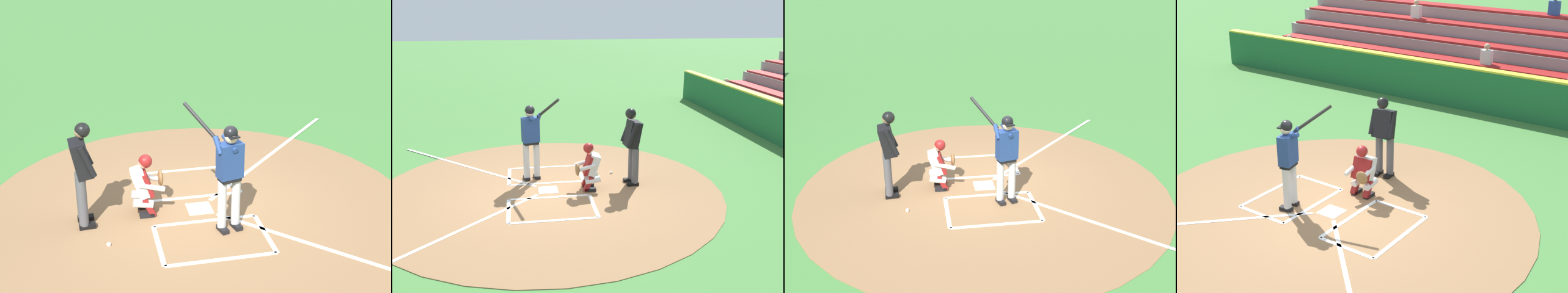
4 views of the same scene
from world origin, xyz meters
TOP-DOWN VIEW (x-y plane):
  - ground_plane at (0.00, 0.00)m, footprint 120.00×120.00m
  - dirt_circle at (0.00, 0.00)m, footprint 8.00×8.00m
  - home_plate_and_chalk at (0.00, 0.88)m, footprint 7.93×4.91m
  - batter at (0.76, 0.32)m, footprint 0.83×0.89m
  - catcher at (-0.08, -0.96)m, footprint 0.59×0.60m
  - plate_umpire at (0.12, -2.01)m, footprint 0.60×0.44m
  - baseball at (0.89, -1.69)m, footprint 0.07×0.07m

SIDE VIEW (x-z plane):
  - ground_plane at x=0.00m, z-range 0.00..0.00m
  - dirt_circle at x=0.00m, z-range 0.00..0.01m
  - home_plate_and_chalk at x=0.00m, z-range 0.01..0.02m
  - baseball at x=0.89m, z-range 0.00..0.07m
  - catcher at x=-0.08m, z-range 0.02..1.15m
  - plate_umpire at x=0.12m, z-range 0.14..2.01m
  - batter at x=0.76m, z-range 0.04..2.16m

